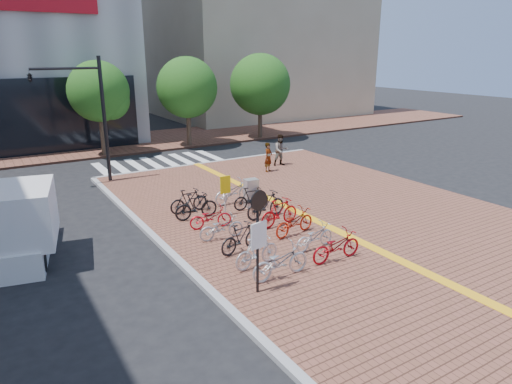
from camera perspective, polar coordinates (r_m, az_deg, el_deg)
ground at (r=16.69m, az=3.57°, el=-6.04°), size 120.00×120.00×0.00m
sidewalk at (r=15.51m, az=23.95°, el=-9.16°), size 14.00×34.00×0.15m
tactile_strip at (r=14.72m, az=21.73°, el=-9.96°), size 0.40×34.00×0.01m
kerb_west at (r=11.06m, az=1.45°, el=-18.73°), size 0.25×34.00×0.15m
kerb_north at (r=28.00m, az=-5.62°, el=3.64°), size 14.00×0.25×0.15m
far_sidewalk at (r=35.25m, az=-16.61°, el=5.80°), size 70.00×8.00×0.15m
building_beige at (r=52.06m, az=-0.60°, el=19.78°), size 20.00×18.00×18.00m
crosswalk at (r=28.87m, az=-11.85°, el=3.62°), size 7.50×4.00×0.01m
street_trees at (r=33.13m, az=-6.88°, el=12.73°), size 16.20×4.60×6.35m
bike_0 at (r=13.56m, az=3.06°, el=-8.66°), size 1.94×0.68×1.02m
bike_1 at (r=14.19m, az=0.11°, el=-7.46°), size 1.71×0.68×1.00m
bike_2 at (r=15.21m, az=-1.90°, el=-5.71°), size 1.74×0.78×1.01m
bike_3 at (r=16.28m, az=-4.34°, el=-4.42°), size 1.71×0.71×0.88m
bike_4 at (r=17.32m, az=-5.70°, el=-3.16°), size 1.70×0.86×0.85m
bike_5 at (r=18.29m, az=-7.48°, el=-1.74°), size 1.81×0.58×1.07m
bike_6 at (r=19.09m, az=-8.41°, el=-1.08°), size 1.70×0.55×1.01m
bike_7 at (r=14.82m, az=9.99°, el=-6.67°), size 1.87×0.68×0.98m
bike_8 at (r=15.60m, az=7.34°, el=-5.54°), size 1.70×0.74×0.87m
bike_9 at (r=16.67m, az=4.81°, el=-3.75°), size 1.93×0.94×0.97m
bike_10 at (r=17.45m, az=2.94°, el=-2.55°), size 1.84×0.72×1.08m
bike_11 at (r=18.26m, az=1.24°, el=-1.56°), size 1.90×0.69×1.12m
bike_12 at (r=19.27m, az=-0.59°, el=-0.77°), size 1.66×0.59×0.98m
bike_13 at (r=20.10m, az=-2.90°, el=0.06°), size 2.06×1.01×1.04m
pedestrian_a at (r=25.39m, az=1.55°, el=4.37°), size 0.70×0.62×1.62m
pedestrian_b at (r=26.81m, az=3.13°, el=5.25°), size 1.00×0.84×1.82m
utility_box at (r=19.54m, az=-0.61°, el=-0.12°), size 0.60×0.45×1.23m
yellow_sign at (r=18.37m, az=-3.87°, el=0.47°), size 0.45×0.10×1.67m
notice_sign at (r=12.16m, az=0.29°, el=-4.72°), size 0.55×0.17×2.98m
traffic_light_pole at (r=23.90m, az=-22.07°, el=10.85°), size 3.35×1.29×6.24m
box_truck at (r=16.89m, az=-27.99°, el=-3.43°), size 2.78×4.72×2.56m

